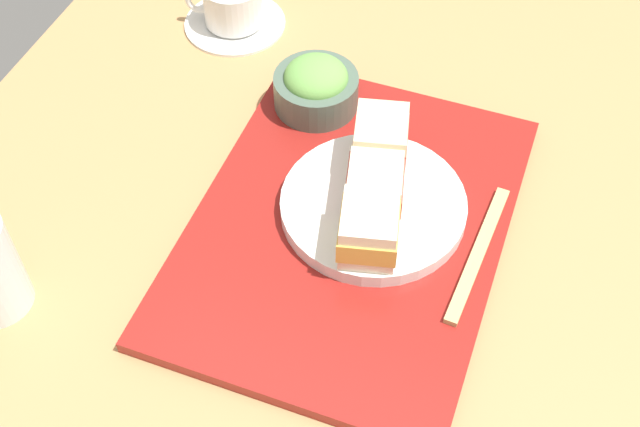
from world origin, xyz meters
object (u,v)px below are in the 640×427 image
object	(u,v)px
chopsticks_pair	(478,253)
sandwich_near	(369,229)
salad_bowl	(316,86)
sandwich_far	(381,140)
coffee_cup	(233,8)
sandwich_middle	(375,185)
sandwich_plate	(373,206)

from	to	relation	value
chopsticks_pair	sandwich_near	bearing A→B (deg)	111.06
sandwich_near	salad_bowl	size ratio (longest dim) A/B	0.81
sandwich_far	chopsticks_pair	bearing A→B (deg)	-120.61
chopsticks_pair	coffee_cup	bearing A→B (deg)	55.48
sandwich_near	coffee_cup	distance (cm)	43.98
sandwich_middle	sandwich_far	size ratio (longest dim) A/B	0.98
sandwich_middle	coffee_cup	distance (cm)	38.69
salad_bowl	sandwich_far	bearing A→B (deg)	-126.08
sandwich_plate	sandwich_near	xyz separation A→B (cm)	(-6.15, -1.33, 3.74)
sandwich_middle	chopsticks_pair	xyz separation A→B (cm)	(-1.92, -12.30, -4.00)
sandwich_far	sandwich_middle	bearing A→B (deg)	-167.75
salad_bowl	coffee_cup	size ratio (longest dim) A/B	0.75
sandwich_plate	coffee_cup	size ratio (longest dim) A/B	1.48
sandwich_plate	sandwich_far	distance (cm)	7.37
salad_bowl	coffee_cup	xyz separation A→B (cm)	(12.29, 16.58, -1.62)
sandwich_plate	chopsticks_pair	world-z (taller)	sandwich_plate
sandwich_far	salad_bowl	bearing A→B (deg)	53.92
sandwich_middle	sandwich_near	bearing A→B (deg)	-167.75
sandwich_middle	sandwich_far	bearing A→B (deg)	12.25
sandwich_plate	sandwich_far	xyz separation A→B (cm)	(6.15, 1.33, 3.84)
salad_bowl	sandwich_plate	bearing A→B (deg)	-139.38
coffee_cup	sandwich_near	bearing A→B (deg)	-137.30
sandwich_plate	coffee_cup	distance (cm)	38.57
sandwich_plate	sandwich_far	size ratio (longest dim) A/B	2.51
chopsticks_pair	sandwich_far	bearing A→B (deg)	59.39
sandwich_plate	sandwich_near	distance (cm)	7.32
sandwich_far	chopsticks_pair	size ratio (longest dim) A/B	0.43
sandwich_far	coffee_cup	size ratio (longest dim) A/B	0.59
sandwich_near	coffee_cup	size ratio (longest dim) A/B	0.61
sandwich_far	chopsticks_pair	distance (cm)	16.43
sandwich_middle	coffee_cup	size ratio (longest dim) A/B	0.58
sandwich_middle	salad_bowl	world-z (taller)	sandwich_middle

